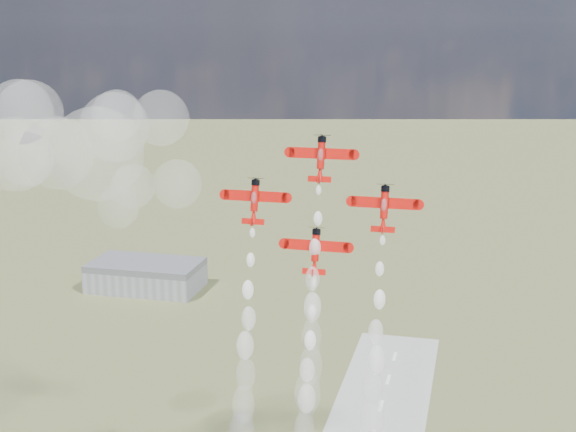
# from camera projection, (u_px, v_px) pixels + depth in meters

# --- Properties ---
(hangar) EXTENTS (50.00, 28.00, 13.00)m
(hangar) POSITION_uv_depth(u_px,v_px,m) (146.00, 275.00, 368.52)
(hangar) COLOR gray
(hangar) RESTS_ON ground
(plane_lead) EXTENTS (12.75, 4.90, 8.94)m
(plane_lead) POSITION_uv_depth(u_px,v_px,m) (321.00, 158.00, 154.52)
(plane_lead) COLOR red
(plane_lead) RESTS_ON ground
(plane_left) EXTENTS (12.75, 4.90, 8.94)m
(plane_left) POSITION_uv_depth(u_px,v_px,m) (255.00, 200.00, 157.34)
(plane_left) COLOR red
(plane_left) RESTS_ON ground
(plane_right) EXTENTS (12.75, 4.90, 8.94)m
(plane_right) POSITION_uv_depth(u_px,v_px,m) (384.00, 207.00, 151.49)
(plane_right) COLOR red
(plane_right) RESTS_ON ground
(plane_slot) EXTENTS (12.75, 4.90, 8.94)m
(plane_slot) POSITION_uv_depth(u_px,v_px,m) (315.00, 250.00, 154.31)
(plane_slot) COLOR red
(plane_slot) RESTS_ON ground
(smoke_trail_lead) EXTENTS (5.10, 13.67, 40.59)m
(smoke_trail_lead) POSITION_uv_depth(u_px,v_px,m) (310.00, 353.00, 153.91)
(smoke_trail_lead) COLOR white
(smoke_trail_lead) RESTS_ON plane_lead
(smoke_trail_left) EXTENTS (5.10, 12.83, 41.31)m
(smoke_trail_left) POSITION_uv_depth(u_px,v_px,m) (244.00, 393.00, 157.13)
(smoke_trail_left) COLOR white
(smoke_trail_left) RESTS_ON plane_left
(smoke_trail_right) EXTENTS (5.16, 13.71, 41.81)m
(smoke_trail_right) POSITION_uv_depth(u_px,v_px,m) (373.00, 409.00, 150.83)
(smoke_trail_right) COLOR white
(smoke_trail_right) RESTS_ON plane_right
(drifted_smoke_cloud) EXTENTS (54.36, 37.51, 38.55)m
(drifted_smoke_cloud) POSITION_uv_depth(u_px,v_px,m) (79.00, 145.00, 186.95)
(drifted_smoke_cloud) COLOR white
(drifted_smoke_cloud) RESTS_ON ground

